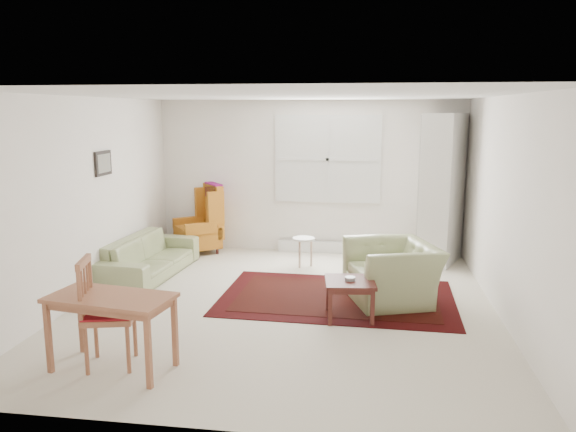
# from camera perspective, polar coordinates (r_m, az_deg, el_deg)

# --- Properties ---
(room) EXTENTS (5.04, 5.54, 2.51)m
(room) POSITION_cam_1_polar(r_m,az_deg,el_deg) (6.79, 0.05, 1.57)
(room) COLOR beige
(room) RESTS_ON ground
(rug) EXTENTS (2.96, 1.95, 0.03)m
(rug) POSITION_cam_1_polar(r_m,az_deg,el_deg) (7.18, 4.99, -8.19)
(rug) COLOR black
(rug) RESTS_ON ground
(sofa) EXTENTS (0.89, 1.96, 0.77)m
(sofa) POSITION_cam_1_polar(r_m,az_deg,el_deg) (8.26, -13.90, -3.27)
(sofa) COLOR #919B67
(sofa) RESTS_ON ground
(armchair) EXTENTS (1.28, 1.37, 0.87)m
(armchair) POSITION_cam_1_polar(r_m,az_deg,el_deg) (7.07, 10.54, -5.06)
(armchair) COLOR #919B67
(armchair) RESTS_ON ground
(wingback_chair) EXTENTS (0.96, 0.95, 1.15)m
(wingback_chair) POSITION_cam_1_polar(r_m,az_deg,el_deg) (9.37, -9.21, -0.26)
(wingback_chair) COLOR #BE701D
(wingback_chair) RESTS_ON ground
(coffee_table) EXTENTS (0.61, 0.61, 0.45)m
(coffee_table) POSITION_cam_1_polar(r_m,az_deg,el_deg) (6.47, 6.28, -8.38)
(coffee_table) COLOR #4A1B16
(coffee_table) RESTS_ON ground
(stool) EXTENTS (0.37, 0.37, 0.45)m
(stool) POSITION_cam_1_polar(r_m,az_deg,el_deg) (8.51, 1.59, -3.66)
(stool) COLOR white
(stool) RESTS_ON ground
(cabinet) EXTENTS (0.79, 1.03, 2.29)m
(cabinet) POSITION_cam_1_polar(r_m,az_deg,el_deg) (8.92, 15.45, 2.66)
(cabinet) COLOR silver
(cabinet) RESTS_ON ground
(desk) EXTENTS (1.18, 0.72, 0.70)m
(desk) POSITION_cam_1_polar(r_m,az_deg,el_deg) (5.43, -17.41, -11.24)
(desk) COLOR #A46342
(desk) RESTS_ON ground
(desk_chair) EXTENTS (0.54, 0.54, 1.03)m
(desk_chair) POSITION_cam_1_polar(r_m,az_deg,el_deg) (5.45, -17.66, -9.32)
(desk_chair) COLOR #A46342
(desk_chair) RESTS_ON ground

